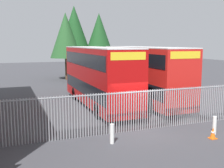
{
  "coord_description": "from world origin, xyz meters",
  "views": [
    {
      "loc": [
        -6.51,
        -13.08,
        4.7
      ],
      "look_at": [
        0.0,
        4.0,
        2.0
      ],
      "focal_mm": 44.37,
      "sensor_mm": 36.0,
      "label": 1
    }
  ],
  "objects_px": {
    "double_decker_bus_behind_fence_left": "(98,74)",
    "bollard_center_front": "(214,125)",
    "traffic_cone_by_gate": "(213,133)",
    "double_decker_bus_near_gate": "(144,72)",
    "bollard_near_left": "(112,134)"
  },
  "relations": [
    {
      "from": "double_decker_bus_near_gate",
      "to": "traffic_cone_by_gate",
      "type": "relative_size",
      "value": 18.32
    },
    {
      "from": "bollard_center_front",
      "to": "traffic_cone_by_gate",
      "type": "bearing_deg",
      "value": -135.79
    },
    {
      "from": "double_decker_bus_near_gate",
      "to": "bollard_center_front",
      "type": "relative_size",
      "value": 11.38
    },
    {
      "from": "double_decker_bus_behind_fence_left",
      "to": "bollard_center_front",
      "type": "xyz_separation_m",
      "value": [
        3.62,
        -8.3,
        -1.95
      ]
    },
    {
      "from": "double_decker_bus_behind_fence_left",
      "to": "traffic_cone_by_gate",
      "type": "height_order",
      "value": "double_decker_bus_behind_fence_left"
    },
    {
      "from": "bollard_near_left",
      "to": "traffic_cone_by_gate",
      "type": "height_order",
      "value": "bollard_near_left"
    },
    {
      "from": "double_decker_bus_near_gate",
      "to": "traffic_cone_by_gate",
      "type": "height_order",
      "value": "double_decker_bus_near_gate"
    },
    {
      "from": "double_decker_bus_near_gate",
      "to": "traffic_cone_by_gate",
      "type": "distance_m",
      "value": 9.11
    },
    {
      "from": "bollard_center_front",
      "to": "double_decker_bus_behind_fence_left",
      "type": "bearing_deg",
      "value": 113.59
    },
    {
      "from": "double_decker_bus_behind_fence_left",
      "to": "traffic_cone_by_gate",
      "type": "bearing_deg",
      "value": -70.81
    },
    {
      "from": "bollard_near_left",
      "to": "bollard_center_front",
      "type": "distance_m",
      "value": 5.5
    },
    {
      "from": "bollard_center_front",
      "to": "traffic_cone_by_gate",
      "type": "xyz_separation_m",
      "value": [
        -0.55,
        -0.53,
        -0.19
      ]
    },
    {
      "from": "double_decker_bus_near_gate",
      "to": "bollard_near_left",
      "type": "xyz_separation_m",
      "value": [
        -5.6,
        -7.68,
        -1.95
      ]
    },
    {
      "from": "traffic_cone_by_gate",
      "to": "double_decker_bus_behind_fence_left",
      "type": "bearing_deg",
      "value": 109.19
    },
    {
      "from": "bollard_near_left",
      "to": "double_decker_bus_behind_fence_left",
      "type": "bearing_deg",
      "value": 76.49
    }
  ]
}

